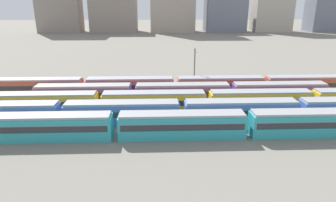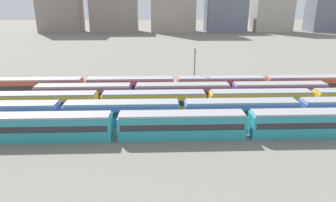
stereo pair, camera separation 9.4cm
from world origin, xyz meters
name	(u,v)px [view 1 (the left image)]	position (x,y,z in m)	size (l,w,h in m)	color
ground_plane	(66,113)	(0.00, 10.40, 0.00)	(600.00, 600.00, 0.00)	slate
train_track_0	(182,125)	(19.65, 0.00, 1.90)	(55.80, 3.06, 3.75)	teal
train_track_1	(240,111)	(29.52, 5.20, 1.90)	(93.60, 3.06, 3.75)	#4C70BC
train_track_2	(260,101)	(34.48, 10.40, 1.90)	(93.60, 3.06, 3.75)	yellow
train_track_3	(183,93)	(21.07, 15.60, 1.90)	(55.80, 3.06, 3.75)	#6B429E
train_track_4	(175,86)	(20.02, 20.80, 1.90)	(74.70, 3.06, 3.75)	#BC4C38
catenary_pole_1	(195,67)	(24.33, 23.90, 5.17)	(0.24, 3.20, 9.27)	#4C4C51
distant_building_1	(114,13)	(-11.39, 162.26, 12.39)	(29.42, 20.00, 24.78)	gray
distant_building_3	(225,15)	(61.36, 162.26, 10.87)	(25.40, 20.42, 21.74)	slate
distant_building_5	(322,7)	(126.66, 162.26, 15.50)	(16.93, 16.11, 31.00)	slate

